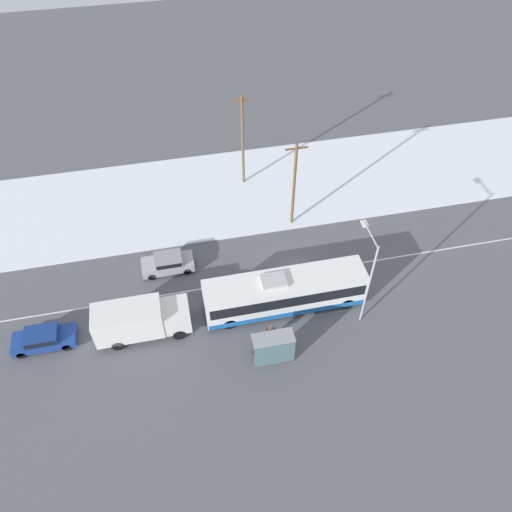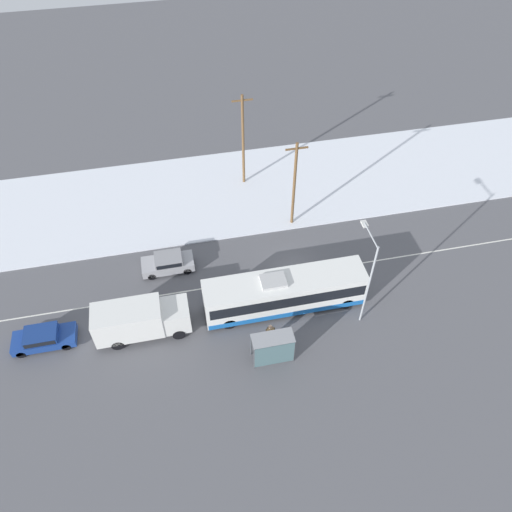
{
  "view_description": "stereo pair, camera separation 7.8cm",
  "coord_description": "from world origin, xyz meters",
  "views": [
    {
      "loc": [
        -8.43,
        -24.83,
        29.86
      ],
      "look_at": [
        -2.85,
        1.25,
        1.4
      ],
      "focal_mm": 35.0,
      "sensor_mm": 36.0,
      "label": 1
    },
    {
      "loc": [
        -8.35,
        -24.84,
        29.86
      ],
      "look_at": [
        -2.85,
        1.25,
        1.4
      ],
      "focal_mm": 35.0,
      "sensor_mm": 36.0,
      "label": 2
    }
  ],
  "objects": [
    {
      "name": "lane_marking_center",
      "position": [
        0.0,
        0.0,
        0.0
      ],
      "size": [
        60.0,
        0.12,
        0.0
      ],
      "color": "silver",
      "rests_on": "ground_plane"
    },
    {
      "name": "streetlamp",
      "position": [
        3.55,
        -4.77,
        4.83
      ],
      "size": [
        0.36,
        2.74,
        7.66
      ],
      "color": "#9EA3A8",
      "rests_on": "ground_plane"
    },
    {
      "name": "city_bus",
      "position": [
        -1.59,
        -2.87,
        1.55
      ],
      "size": [
        11.82,
        2.57,
        3.18
      ],
      "color": "white",
      "rests_on": "ground_plane"
    },
    {
      "name": "parked_car_near_truck",
      "position": [
        -18.81,
        -2.68,
        0.73
      ],
      "size": [
        4.3,
        1.8,
        1.33
      ],
      "color": "navy",
      "rests_on": "ground_plane"
    },
    {
      "name": "sedan_car",
      "position": [
        -9.69,
        2.57,
        0.77
      ],
      "size": [
        4.08,
        1.8,
        1.41
      ],
      "rotation": [
        0.0,
        0.0,
        3.14
      ],
      "color": "#9E9EA3",
      "rests_on": "ground_plane"
    },
    {
      "name": "box_truck",
      "position": [
        -12.06,
        -3.14,
        1.57
      ],
      "size": [
        6.61,
        2.3,
        2.81
      ],
      "color": "silver",
      "rests_on": "ground_plane"
    },
    {
      "name": "pedestrian_at_stop",
      "position": [
        -3.31,
        -5.73,
        1.12
      ],
      "size": [
        0.66,
        0.29,
        1.83
      ],
      "color": "#23232D",
      "rests_on": "ground_plane"
    },
    {
      "name": "utility_pole_snowlot",
      "position": [
        -1.71,
        12.2,
        4.73
      ],
      "size": [
        1.8,
        0.24,
        9.08
      ],
      "color": "brown",
      "rests_on": "ground_plane"
    },
    {
      "name": "bus_shelter",
      "position": [
        -3.48,
        -7.35,
        1.67
      ],
      "size": [
        2.81,
        1.2,
        2.4
      ],
      "color": "gray",
      "rests_on": "ground_plane"
    },
    {
      "name": "snow_lot",
      "position": [
        0.0,
        11.08,
        0.06
      ],
      "size": [
        80.0,
        12.16,
        0.12
      ],
      "color": "silver",
      "rests_on": "ground_plane"
    },
    {
      "name": "ground_plane",
      "position": [
        0.0,
        0.0,
        0.0
      ],
      "size": [
        120.0,
        120.0,
        0.0
      ],
      "primitive_type": "plane",
      "color": "#56565B"
    },
    {
      "name": "utility_pole_roadside",
      "position": [
        1.28,
        5.78,
        4.31
      ],
      "size": [
        1.8,
        0.24,
        8.25
      ],
      "color": "brown",
      "rests_on": "ground_plane"
    }
  ]
}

